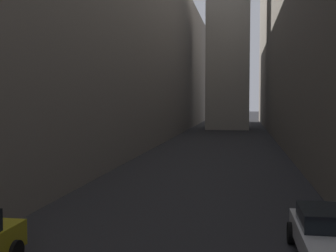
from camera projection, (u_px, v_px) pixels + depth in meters
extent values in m
plane|color=#232326|center=(217.00, 150.00, 37.09)|extent=(264.00, 264.00, 0.00)
cube|color=slate|center=(87.00, 40.00, 40.51)|extent=(13.20, 108.00, 19.41)
cylinder|color=black|center=(15.00, 252.00, 11.12)|extent=(0.22, 0.61, 0.61)
cube|color=silver|center=(332.00, 239.00, 11.23)|extent=(1.70, 4.01, 0.57)
cube|color=black|center=(331.00, 218.00, 11.36)|extent=(1.56, 1.75, 0.47)
cylinder|color=black|center=(292.00, 233.00, 12.73)|extent=(0.22, 0.62, 0.62)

